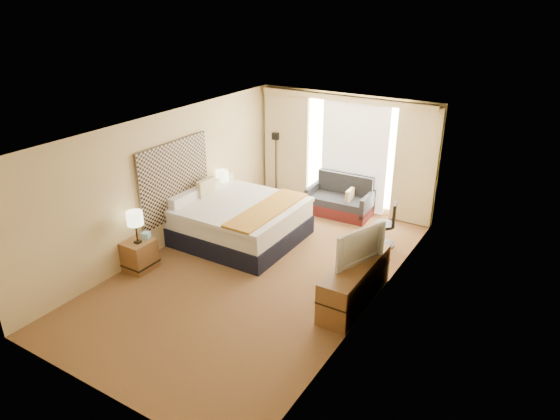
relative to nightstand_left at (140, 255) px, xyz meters
The scene contains 21 objects.
floor 2.16m from the nightstand_left, 29.31° to the left, with size 4.20×7.00×0.02m, color #5B261A.
ceiling 3.16m from the nightstand_left, 29.31° to the left, with size 4.20×7.00×0.02m, color silver.
wall_back 5.02m from the nightstand_left, 67.66° to the left, with size 4.20×0.02×2.60m, color #D9C484.
wall_front 3.25m from the nightstand_left, 52.65° to the right, with size 4.20×0.02×2.60m, color #D9C484.
wall_left 1.49m from the nightstand_left, 102.36° to the left, with size 0.02×7.00×2.60m, color #D9C484.
wall_right 4.23m from the nightstand_left, 14.81° to the left, with size 0.02×7.00×2.60m, color #D9C484.
headboard 1.62m from the nightstand_left, 98.64° to the left, with size 0.06×1.85×1.50m, color black.
nightstand_left is the anchor object (origin of this frame).
nightstand_right 2.50m from the nightstand_left, 90.00° to the left, with size 0.45×0.52×0.55m, color brown.
media_dresser 3.85m from the nightstand_left, 15.84° to the left, with size 0.50×1.80×0.70m, color brown.
window 5.10m from the nightstand_left, 64.87° to the left, with size 2.30×0.02×2.30m, color silver.
curtains 4.95m from the nightstand_left, 67.18° to the left, with size 4.12×0.19×2.56m.
bed 2.07m from the nightstand_left, 66.97° to the left, with size 2.31×2.11×1.12m.
loveseat 4.57m from the nightstand_left, 63.63° to the left, with size 1.42×0.80×0.87m.
floor_lamp 4.43m from the nightstand_left, 87.76° to the left, with size 0.20×0.20×1.55m.
desk_chair 4.68m from the nightstand_left, 42.49° to the left, with size 0.45×0.45×0.93m.
lamp_left 0.74m from the nightstand_left, 44.29° to the right, with size 0.28×0.28×0.60m.
lamp_right 2.60m from the nightstand_left, 90.68° to the left, with size 0.27×0.27×0.57m.
tissue_box 0.37m from the nightstand_left, 73.78° to the left, with size 0.13×0.13×0.12m, color #84B0CC.
telephone 2.63m from the nightstand_left, 89.28° to the left, with size 0.18×0.14×0.07m, color black.
television 3.88m from the nightstand_left, 16.95° to the left, with size 1.02×0.13×0.59m, color black.
Camera 1 is at (4.35, -6.43, 4.59)m, focal length 32.00 mm.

